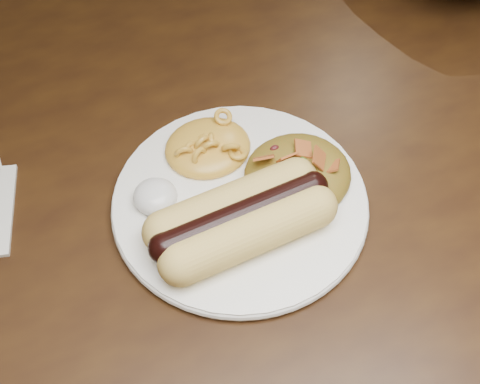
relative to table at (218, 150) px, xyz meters
name	(u,v)px	position (x,y,z in m)	size (l,w,h in m)	color
floor	(227,367)	(0.00, 0.00, -0.66)	(4.00, 4.00, 0.00)	brown
table	(218,150)	(0.00, 0.00, 0.00)	(1.60, 0.90, 0.75)	#311C0A
plate	(240,202)	(-0.03, -0.14, 0.10)	(0.23, 0.23, 0.01)	white
hotdog	(241,219)	(-0.04, -0.18, 0.12)	(0.14, 0.08, 0.04)	#DCB766
mac_and_cheese	(207,139)	(-0.04, -0.08, 0.12)	(0.08, 0.07, 0.03)	gold
sour_cream	(155,194)	(-0.10, -0.12, 0.12)	(0.04, 0.04, 0.02)	white
taco_salad	(298,167)	(0.03, -0.14, 0.12)	(0.10, 0.09, 0.04)	#9E450E
fork	(5,209)	(-0.23, -0.07, 0.09)	(0.02, 0.15, 0.00)	white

